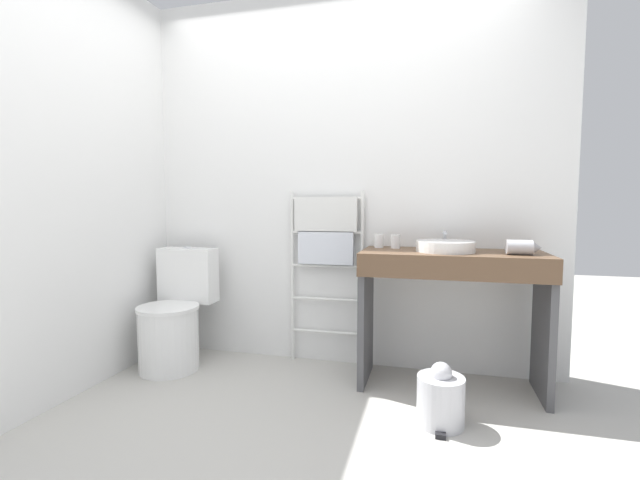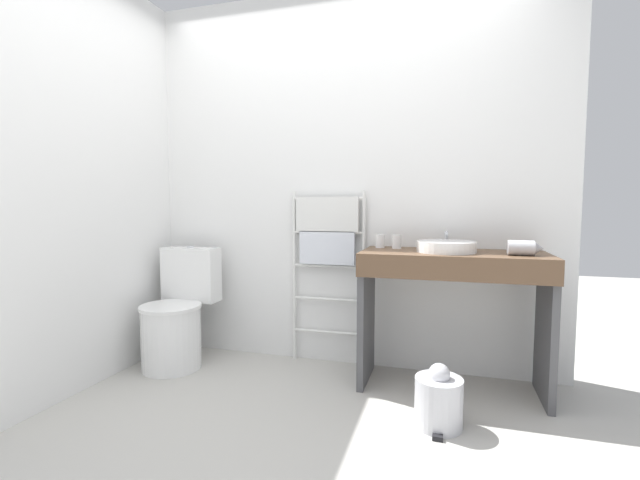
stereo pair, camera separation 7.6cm
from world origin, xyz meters
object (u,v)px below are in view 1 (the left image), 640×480
toilet (174,320)px  hair_dryer (520,247)px  cup_near_edge (396,242)px  trash_bin (441,399)px  towel_radiator (326,241)px  sink_basin (445,246)px  cup_near_wall (379,241)px

toilet → hair_dryer: 2.27m
cup_near_edge → hair_dryer: cup_near_edge is taller
trash_bin → hair_dryer: bearing=44.5°
toilet → towel_radiator: bearing=17.7°
toilet → trash_bin: (1.77, -0.36, -0.19)m
sink_basin → hair_dryer: (0.40, -0.05, 0.01)m
towel_radiator → hair_dryer: 1.22m
sink_basin → trash_bin: (-0.02, -0.47, -0.74)m
towel_radiator → cup_near_wall: 0.38m
towel_radiator → trash_bin: size_ratio=3.73×
hair_dryer → cup_near_edge: bearing=165.7°
sink_basin → cup_near_wall: (-0.42, 0.15, 0.01)m
cup_near_edge → trash_bin: bearing=-64.5°
hair_dryer → cup_near_wall: bearing=166.0°
cup_near_edge → hair_dryer: 0.73m
toilet → cup_near_edge: cup_near_edge is taller
sink_basin → cup_near_wall: cup_near_wall is taller
sink_basin → cup_near_edge: cup_near_edge is taller
sink_basin → toilet: bearing=-176.6°
toilet → sink_basin: size_ratio=2.38×
hair_dryer → trash_bin: 0.95m
toilet → trash_bin: toilet is taller
toilet → cup_near_wall: cup_near_wall is taller
towel_radiator → cup_near_edge: towel_radiator is taller
toilet → sink_basin: (1.79, 0.11, 0.55)m
sink_basin → hair_dryer: 0.41m
cup_near_edge → towel_radiator: bearing=170.4°
toilet → trash_bin: size_ratio=2.52×
cup_near_wall → trash_bin: bearing=-57.6°
hair_dryer → sink_basin: bearing=173.0°
toilet → cup_near_edge: size_ratio=9.41×
towel_radiator → sink_basin: (0.79, -0.21, 0.00)m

